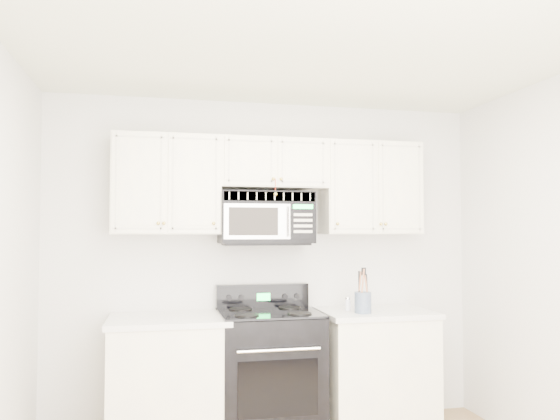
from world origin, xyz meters
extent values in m
cube|color=beige|center=(0.00, 0.00, 2.60)|extent=(3.50, 3.50, 0.01)
cube|color=silver|center=(0.00, 1.75, 1.30)|extent=(3.50, 0.01, 2.60)
cube|color=#F6EFCB|center=(-0.80, 1.44, 0.44)|extent=(0.82, 0.63, 0.88)
cube|color=white|center=(-0.80, 1.44, 0.90)|extent=(0.86, 0.65, 0.04)
cube|color=#F6EFCB|center=(0.80, 1.44, 0.44)|extent=(0.82, 0.63, 0.88)
cube|color=white|center=(0.80, 1.44, 0.90)|extent=(0.86, 0.65, 0.04)
cube|color=black|center=(0.80, 1.48, 0.05)|extent=(0.82, 0.55, 0.10)
cube|color=black|center=(-0.05, 1.43, 0.46)|extent=(0.75, 0.64, 0.92)
cube|color=black|center=(-0.05, 1.11, 0.45)|extent=(0.57, 0.01, 0.39)
cylinder|color=silver|center=(-0.05, 1.08, 0.72)|extent=(0.59, 0.02, 0.02)
cube|color=black|center=(-0.05, 1.43, 0.93)|extent=(0.75, 0.64, 0.02)
cube|color=black|center=(-0.05, 1.71, 1.02)|extent=(0.75, 0.08, 0.20)
cube|color=#1AE04D|center=(-0.05, 1.67, 1.02)|extent=(0.11, 0.00, 0.06)
cube|color=#F6EFCB|center=(-0.82, 1.58, 1.90)|extent=(0.80, 0.33, 0.75)
cube|color=#F6EFCB|center=(0.82, 1.58, 1.90)|extent=(0.80, 0.33, 0.75)
cube|color=#F6EFCB|center=(0.00, 1.58, 2.08)|extent=(0.84, 0.33, 0.39)
sphere|color=gold|center=(-0.84, 1.40, 1.60)|extent=(0.03, 0.03, 0.03)
sphere|color=gold|center=(-0.48, 1.40, 1.60)|extent=(0.03, 0.03, 0.03)
sphere|color=gold|center=(0.48, 1.40, 1.60)|extent=(0.03, 0.03, 0.03)
sphere|color=gold|center=(0.84, 1.40, 1.60)|extent=(0.03, 0.03, 0.03)
sphere|color=gold|center=(-0.03, 1.40, 1.94)|extent=(0.03, 0.03, 0.03)
sphere|color=gold|center=(0.03, 1.40, 1.94)|extent=(0.03, 0.03, 0.03)
cylinder|color=#B42412|center=(-0.01, 1.40, 1.88)|extent=(0.00, 0.00, 0.11)
sphere|color=gold|center=(-0.01, 1.40, 1.82)|extent=(0.04, 0.04, 0.04)
cube|color=black|center=(-0.06, 1.57, 1.65)|extent=(0.72, 0.36, 0.40)
cube|color=beige|center=(-0.06, 1.39, 1.81)|extent=(0.70, 0.01, 0.07)
cube|color=#A9A9AA|center=(-0.15, 1.38, 1.62)|extent=(0.51, 0.01, 0.27)
cube|color=black|center=(-0.18, 1.38, 1.62)|extent=(0.37, 0.01, 0.21)
cube|color=black|center=(0.20, 1.38, 1.62)|extent=(0.20, 0.01, 0.27)
cube|color=#1AE04D|center=(0.20, 1.38, 1.73)|extent=(0.16, 0.00, 0.03)
cylinder|color=silver|center=(0.08, 1.35, 1.62)|extent=(0.02, 0.02, 0.23)
cylinder|color=#4C5F70|center=(0.65, 1.30, 1.00)|extent=(0.13, 0.13, 0.16)
cylinder|color=#AA6744|center=(0.68, 1.30, 1.08)|extent=(0.01, 0.01, 0.28)
cylinder|color=black|center=(0.63, 1.33, 1.09)|extent=(0.01, 0.01, 0.30)
cylinder|color=#AA6744|center=(0.63, 1.27, 1.10)|extent=(0.01, 0.01, 0.32)
cylinder|color=black|center=(0.68, 1.30, 1.08)|extent=(0.01, 0.01, 0.28)
cylinder|color=#AA6744|center=(0.63, 1.33, 1.09)|extent=(0.01, 0.01, 0.30)
cylinder|color=silver|center=(0.58, 1.45, 0.96)|extent=(0.04, 0.04, 0.09)
cylinder|color=silver|center=(0.58, 1.45, 1.02)|extent=(0.04, 0.04, 0.02)
cylinder|color=silver|center=(0.64, 1.33, 0.96)|extent=(0.04, 0.04, 0.09)
cylinder|color=silver|center=(0.64, 1.33, 1.01)|extent=(0.04, 0.04, 0.02)
camera|label=1|loc=(-0.87, -2.64, 1.54)|focal=35.00mm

